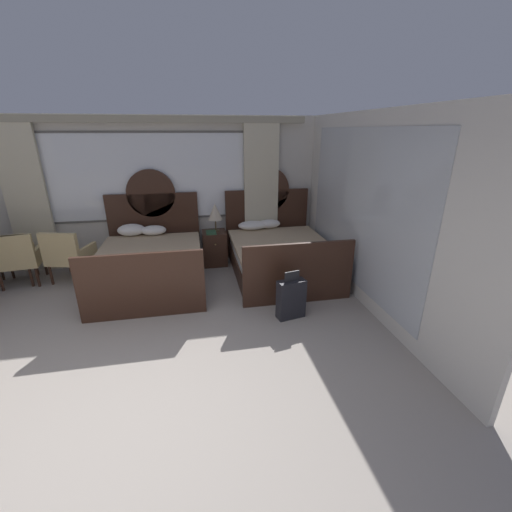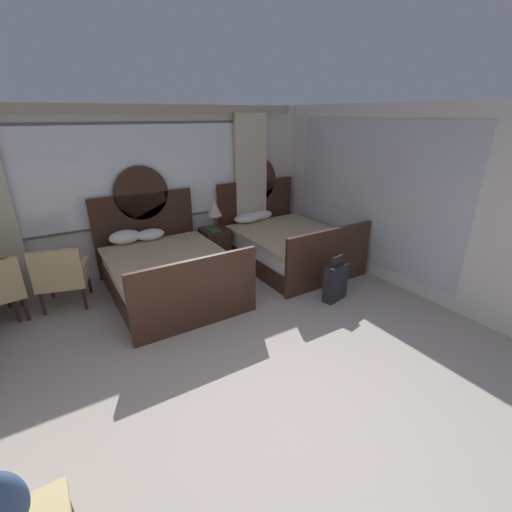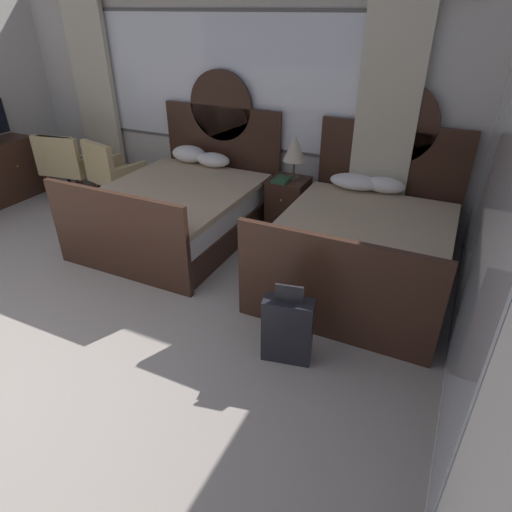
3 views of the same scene
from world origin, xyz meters
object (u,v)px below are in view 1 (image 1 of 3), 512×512
object	(u,v)px
bed_near_window	(151,263)
suitcase_on_floor	(291,299)
bed_near_mirror	(279,254)
armchair_by_window_right	(10,258)
armchair_by_window_left	(68,254)
nightstand_between_beds	(215,248)
book_on_nightstand	(211,232)
armchair_by_window_centre	(18,257)
table_lamp_on_nightstand	(215,212)

from	to	relation	value
bed_near_window	suitcase_on_floor	xyz separation A→B (m)	(1.98, -1.52, -0.08)
bed_near_mirror	armchair_by_window_right	xyz separation A→B (m)	(-4.45, 0.36, 0.13)
armchair_by_window_left	nightstand_between_beds	bearing A→B (deg)	7.13
book_on_nightstand	suitcase_on_floor	bearing A→B (deg)	-65.97
armchair_by_window_left	armchair_by_window_right	bearing A→B (deg)	-179.95
armchair_by_window_left	armchair_by_window_centre	size ratio (longest dim) A/B	1.00
book_on_nightstand	armchair_by_window_right	xyz separation A→B (m)	(-3.30, -0.22, -0.18)
nightstand_between_beds	suitcase_on_floor	xyz separation A→B (m)	(0.87, -2.18, -0.04)
nightstand_between_beds	armchair_by_window_centre	world-z (taller)	armchair_by_window_centre
table_lamp_on_nightstand	suitcase_on_floor	bearing A→B (deg)	-69.45
book_on_nightstand	nightstand_between_beds	bearing A→B (deg)	56.76
table_lamp_on_nightstand	suitcase_on_floor	world-z (taller)	table_lamp_on_nightstand
bed_near_mirror	armchair_by_window_left	xyz separation A→B (m)	(-3.57, 0.36, 0.13)
book_on_nightstand	armchair_by_window_centre	world-z (taller)	armchair_by_window_centre
table_lamp_on_nightstand	nightstand_between_beds	bearing A→B (deg)	-131.60
nightstand_between_beds	armchair_by_window_right	size ratio (longest dim) A/B	0.72
book_on_nightstand	armchair_by_window_left	bearing A→B (deg)	-174.78
armchair_by_window_left	suitcase_on_floor	bearing A→B (deg)	-29.19
armchair_by_window_left	armchair_by_window_right	distance (m)	0.88
bed_near_mirror	suitcase_on_floor	xyz separation A→B (m)	(-0.22, -1.51, -0.08)
bed_near_window	table_lamp_on_nightstand	xyz separation A→B (m)	(1.14, 0.71, 0.65)
table_lamp_on_nightstand	suitcase_on_floor	size ratio (longest dim) A/B	0.77
bed_near_mirror	armchair_by_window_left	size ratio (longest dim) A/B	2.42
book_on_nightstand	armchair_by_window_left	distance (m)	2.43
nightstand_between_beds	book_on_nightstand	bearing A→B (deg)	-123.24
book_on_nightstand	armchair_by_window_centre	bearing A→B (deg)	-175.99
armchair_by_window_left	bed_near_window	bearing A→B (deg)	-14.56
armchair_by_window_left	bed_near_mirror	bearing A→B (deg)	-5.72
armchair_by_window_right	armchair_by_window_left	bearing A→B (deg)	0.05
armchair_by_window_left	armchair_by_window_right	world-z (taller)	same
bed_near_mirror	suitcase_on_floor	size ratio (longest dim) A/B	3.19
bed_near_window	armchair_by_window_centre	distance (m)	2.17
table_lamp_on_nightstand	book_on_nightstand	bearing A→B (deg)	-126.25
bed_near_mirror	armchair_by_window_centre	distance (m)	4.35
armchair_by_window_centre	armchair_by_window_right	distance (m)	0.12
nightstand_between_beds	table_lamp_on_nightstand	world-z (taller)	table_lamp_on_nightstand
armchair_by_window_centre	suitcase_on_floor	world-z (taller)	armchair_by_window_centre
suitcase_on_floor	table_lamp_on_nightstand	bearing A→B (deg)	110.55
armchair_by_window_centre	book_on_nightstand	bearing A→B (deg)	4.01
armchair_by_window_left	book_on_nightstand	bearing A→B (deg)	5.22
table_lamp_on_nightstand	book_on_nightstand	size ratio (longest dim) A/B	2.04
bed_near_mirror	nightstand_between_beds	xyz separation A→B (m)	(-1.09, 0.67, -0.04)
bed_near_mirror	armchair_by_window_centre	world-z (taller)	bed_near_mirror
bed_near_window	armchair_by_window_centre	world-z (taller)	bed_near_window
bed_near_mirror	armchair_by_window_right	distance (m)	4.47
nightstand_between_beds	armchair_by_window_centre	bearing A→B (deg)	-174.50
bed_near_mirror	suitcase_on_floor	distance (m)	1.53
armchair_by_window_left	armchair_by_window_right	xyz separation A→B (m)	(-0.88, -0.00, 0.00)
bed_near_window	suitcase_on_floor	world-z (taller)	bed_near_window
nightstand_between_beds	armchair_by_window_right	xyz separation A→B (m)	(-3.36, -0.31, 0.16)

